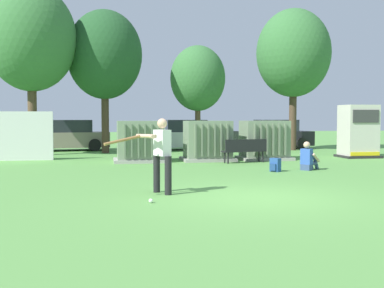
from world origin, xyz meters
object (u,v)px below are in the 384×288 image
(park_bench, at_px, (245,149))
(transformer_west, at_px, (140,142))
(transformer_mid_east, at_px, (264,141))
(backpack, at_px, (275,165))
(parked_car_left_of_center, at_px, (184,136))
(parked_car_right_of_center, at_px, (274,135))
(batter, at_px, (160,152))
(sports_ball, at_px, (151,201))
(transformer_mid_west, at_px, (208,141))
(parked_car_leftmost, at_px, (69,136))
(generator_enclosure, at_px, (358,132))
(seated_spectator, at_px, (308,159))

(park_bench, bearing_deg, transformer_west, 163.73)
(transformer_mid_east, height_order, backpack, transformer_mid_east)
(parked_car_left_of_center, distance_m, parked_car_right_of_center, 5.15)
(batter, bearing_deg, transformer_west, 89.13)
(sports_ball, height_order, parked_car_right_of_center, parked_car_right_of_center)
(transformer_mid_east, xyz_separation_m, parked_car_left_of_center, (-2.34, 6.53, -0.04))
(transformer_mid_west, bearing_deg, park_bench, -44.26)
(park_bench, relative_size, backpack, 4.19)
(sports_ball, distance_m, parked_car_right_of_center, 18.16)
(transformer_west, height_order, batter, batter)
(transformer_mid_east, height_order, parked_car_left_of_center, same)
(transformer_mid_west, bearing_deg, backpack, -72.91)
(parked_car_leftmost, distance_m, parked_car_right_of_center, 11.24)
(generator_enclosure, bearing_deg, transformer_mid_west, -176.85)
(transformer_mid_west, height_order, batter, batter)
(parked_car_left_of_center, relative_size, parked_car_right_of_center, 1.00)
(sports_ball, relative_size, parked_car_right_of_center, 0.02)
(sports_ball, distance_m, backpack, 6.77)
(parked_car_leftmost, bearing_deg, parked_car_right_of_center, -2.01)
(park_bench, bearing_deg, seated_spectator, -64.65)
(transformer_mid_east, relative_size, park_bench, 1.14)
(generator_enclosure, bearing_deg, parked_car_leftmost, 152.34)
(transformer_west, height_order, transformer_mid_west, same)
(parked_car_leftmost, relative_size, parked_car_right_of_center, 1.03)
(parked_car_leftmost, height_order, parked_car_right_of_center, same)
(seated_spectator, height_order, parked_car_right_of_center, parked_car_right_of_center)
(park_bench, xyz_separation_m, sports_ball, (-4.41, -8.17, -0.49))
(parked_car_leftmost, bearing_deg, transformer_mid_east, -39.87)
(transformer_mid_west, height_order, generator_enclosure, generator_enclosure)
(transformer_mid_east, height_order, park_bench, transformer_mid_east)
(sports_ball, distance_m, seated_spectator, 7.85)
(transformer_mid_west, bearing_deg, sports_ball, -108.77)
(transformer_mid_east, bearing_deg, park_bench, -133.64)
(transformer_mid_east, bearing_deg, generator_enclosure, 4.05)
(generator_enclosure, relative_size, parked_car_left_of_center, 0.54)
(sports_ball, bearing_deg, transformer_mid_west, 71.23)
(transformer_west, height_order, generator_enclosure, generator_enclosure)
(park_bench, distance_m, parked_car_leftmost, 11.00)
(batter, bearing_deg, parked_car_right_of_center, 61.51)
(parked_car_right_of_center, bearing_deg, seated_spectator, -103.89)
(transformer_west, distance_m, batter, 8.16)
(transformer_mid_east, distance_m, seated_spectator, 4.13)
(sports_ball, height_order, backpack, backpack)
(transformer_west, relative_size, generator_enclosure, 0.91)
(transformer_mid_west, xyz_separation_m, generator_enclosure, (6.83, 0.38, 0.35))
(backpack, bearing_deg, batter, -137.12)
(parked_car_left_of_center, bearing_deg, parked_car_leftmost, 175.26)
(generator_enclosure, xyz_separation_m, parked_car_left_of_center, (-6.74, 6.22, -0.38))
(park_bench, bearing_deg, parked_car_leftmost, 131.06)
(sports_ball, bearing_deg, transformer_mid_east, 59.26)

